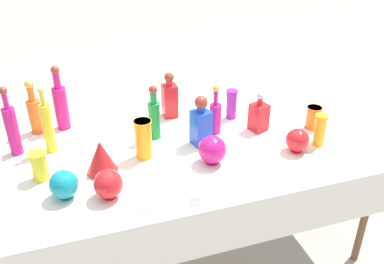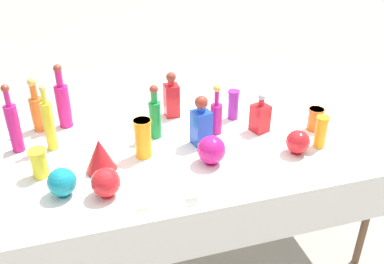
% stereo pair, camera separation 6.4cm
% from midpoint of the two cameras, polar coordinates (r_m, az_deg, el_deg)
% --- Properties ---
extents(ground_plane, '(40.00, 40.00, 0.00)m').
position_cam_midpoint_polar(ground_plane, '(2.97, 0.64, -14.57)').
color(ground_plane, '#A0998C').
extents(display_table, '(2.10, 1.13, 0.76)m').
position_cam_midpoint_polar(display_table, '(2.50, 0.96, -3.36)').
color(display_table, white).
rests_on(display_table, ground).
extents(tall_bottle_0, '(0.07, 0.07, 0.32)m').
position_cam_midpoint_polar(tall_bottle_0, '(2.59, 3.96, 2.19)').
color(tall_bottle_0, '#C61972').
rests_on(tall_bottle_0, display_table).
extents(tall_bottle_1, '(0.08, 0.08, 0.35)m').
position_cam_midpoint_polar(tall_bottle_1, '(2.76, -19.33, 2.83)').
color(tall_bottle_1, orange).
rests_on(tall_bottle_1, display_table).
extents(tall_bottle_2, '(0.08, 0.08, 0.41)m').
position_cam_midpoint_polar(tall_bottle_2, '(2.75, -16.18, 3.80)').
color(tall_bottle_2, '#C61972').
rests_on(tall_bottle_2, display_table).
extents(tall_bottle_3, '(0.07, 0.07, 0.41)m').
position_cam_midpoint_polar(tall_bottle_3, '(2.57, -22.04, 0.83)').
color(tall_bottle_3, '#C61972').
rests_on(tall_bottle_3, display_table).
extents(tall_bottle_4, '(0.06, 0.06, 0.40)m').
position_cam_midpoint_polar(tall_bottle_4, '(2.52, -17.86, 0.98)').
color(tall_bottle_4, yellow).
rests_on(tall_bottle_4, display_table).
extents(tall_bottle_5, '(0.07, 0.07, 0.34)m').
position_cam_midpoint_polar(tall_bottle_5, '(2.54, -4.23, 2.16)').
color(tall_bottle_5, '#198C38').
rests_on(tall_bottle_5, display_table).
extents(square_decanter_0, '(0.12, 0.12, 0.25)m').
position_cam_midpoint_polar(square_decanter_0, '(2.65, 9.76, 2.03)').
color(square_decanter_0, red).
rests_on(square_decanter_0, display_table).
extents(square_decanter_1, '(0.12, 0.12, 0.31)m').
position_cam_midpoint_polar(square_decanter_1, '(2.46, 1.97, 1.17)').
color(square_decanter_1, blue).
rests_on(square_decanter_1, display_table).
extents(square_decanter_2, '(0.09, 0.09, 0.30)m').
position_cam_midpoint_polar(square_decanter_2, '(2.78, -2.08, 4.62)').
color(square_decanter_2, red).
rests_on(square_decanter_2, display_table).
extents(slender_vase_0, '(0.10, 0.10, 0.16)m').
position_cam_midpoint_polar(slender_vase_0, '(2.33, -18.99, -3.85)').
color(slender_vase_0, yellow).
rests_on(slender_vase_0, display_table).
extents(slender_vase_1, '(0.10, 0.10, 0.23)m').
position_cam_midpoint_polar(slender_vase_1, '(2.36, -5.79, -0.72)').
color(slender_vase_1, orange).
rests_on(slender_vase_1, display_table).
extents(slender_vase_2, '(0.07, 0.07, 0.20)m').
position_cam_midpoint_polar(slender_vase_2, '(2.78, 6.20, 3.74)').
color(slender_vase_2, purple).
rests_on(slender_vase_2, display_table).
extents(slender_vase_3, '(0.07, 0.07, 0.19)m').
position_cam_midpoint_polar(slender_vase_3, '(2.57, 17.52, 0.13)').
color(slender_vase_3, orange).
rests_on(slender_vase_3, display_table).
extents(slender_vase_4, '(0.10, 0.10, 0.14)m').
position_cam_midpoint_polar(slender_vase_4, '(2.76, 16.76, 1.74)').
color(slender_vase_4, orange).
rests_on(slender_vase_4, display_table).
extents(fluted_vase_0, '(0.16, 0.16, 0.19)m').
position_cam_midpoint_polar(fluted_vase_0, '(2.28, -11.37, -3.02)').
color(fluted_vase_0, red).
rests_on(fluted_vase_0, display_table).
extents(round_bowl_0, '(0.16, 0.16, 0.16)m').
position_cam_midpoint_polar(round_bowl_0, '(2.31, 3.41, -2.41)').
color(round_bowl_0, '#C61972').
rests_on(round_bowl_0, display_table).
extents(round_bowl_1, '(0.14, 0.14, 0.15)m').
position_cam_midpoint_polar(round_bowl_1, '(2.16, -16.14, -6.44)').
color(round_bowl_1, teal).
rests_on(round_bowl_1, display_table).
extents(round_bowl_2, '(0.14, 0.14, 0.15)m').
position_cam_midpoint_polar(round_bowl_2, '(2.11, -10.56, -6.64)').
color(round_bowl_2, red).
rests_on(round_bowl_2, display_table).
extents(round_bowl_3, '(0.13, 0.13, 0.14)m').
position_cam_midpoint_polar(round_bowl_3, '(2.48, 14.65, -1.28)').
color(round_bowl_3, red).
rests_on(round_bowl_3, display_table).
extents(price_tag_left, '(0.06, 0.02, 0.04)m').
position_cam_midpoint_polar(price_tag_left, '(2.05, 0.80, -9.32)').
color(price_tag_left, white).
rests_on(price_tag_left, display_table).
extents(price_tag_center, '(0.06, 0.01, 0.04)m').
position_cam_midpoint_polar(price_tag_center, '(2.01, -5.82, -10.52)').
color(price_tag_center, white).
rests_on(price_tag_center, display_table).
extents(cardboard_box_behind_left, '(0.57, 0.44, 0.35)m').
position_cam_midpoint_polar(cardboard_box_behind_left, '(3.71, 1.98, -1.74)').
color(cardboard_box_behind_left, tan).
rests_on(cardboard_box_behind_left, ground).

